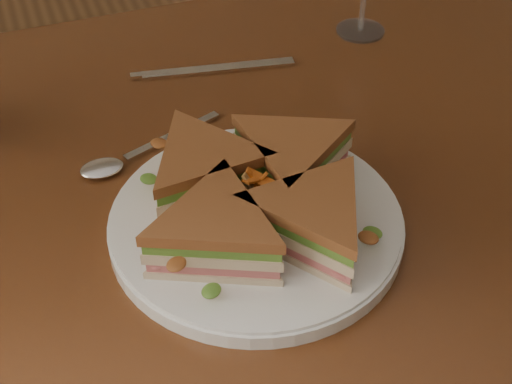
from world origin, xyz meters
TOP-DOWN VIEW (x-y plane):
  - table at (0.00, 0.00)m, footprint 1.20×0.80m
  - plate at (-0.04, -0.10)m, footprint 0.29×0.29m
  - sandwich_wedges at (-0.04, -0.10)m, footprint 0.30×0.30m
  - crisps_mound at (-0.04, -0.10)m, footprint 0.09×0.09m
  - spoon at (-0.15, 0.05)m, footprint 0.18×0.08m
  - knife at (0.00, 0.20)m, footprint 0.21×0.05m

SIDE VIEW (x-z plane):
  - table at x=0.00m, z-range 0.28..1.03m
  - knife at x=0.00m, z-range 0.75..0.75m
  - spoon at x=-0.15m, z-range 0.75..0.76m
  - plate at x=-0.04m, z-range 0.75..0.77m
  - crisps_mound at x=-0.04m, z-range 0.77..0.82m
  - sandwich_wedges at x=-0.04m, z-range 0.77..0.82m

